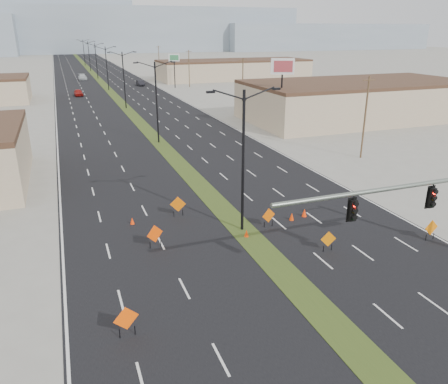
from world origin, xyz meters
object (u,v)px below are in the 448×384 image
object	(u,v)px
streetlight_6	(84,52)
streetlight_4	(96,60)
streetlight_3	(107,67)
construction_sign_4	(328,240)
streetlight_0	(243,158)
construction_sign_3	(269,216)
pole_sign_east_far	(174,61)
streetlight_1	(157,100)
car_mid	(140,83)
cone_2	(292,216)
construction_sign_1	(155,235)
construction_sign_5	(431,228)
cone_0	(246,233)
streetlight_5	(89,55)
car_far	(82,77)
car_left	(78,93)
cone_1	(304,213)
streetlight_2	(124,78)
construction_sign_0	(126,319)
construction_sign_2	(178,205)
cone_3	(132,221)
pole_sign_east_near	(282,72)

from	to	relation	value
streetlight_6	streetlight_4	bearing A→B (deg)	-90.00
streetlight_3	construction_sign_4	xyz separation A→B (m)	(4.00, -88.96, -4.59)
streetlight_0	construction_sign_3	bearing A→B (deg)	-6.18
construction_sign_4	pole_sign_east_far	distance (m)	88.68
streetlight_0	pole_sign_east_far	xyz separation A→B (m)	(16.15, 82.69, 1.18)
streetlight_1	pole_sign_east_far	distance (m)	57.04
car_mid	cone_2	world-z (taller)	car_mid
streetlight_3	construction_sign_1	world-z (taller)	streetlight_3
construction_sign_5	cone_0	bearing A→B (deg)	154.68
streetlight_5	car_far	size ratio (longest dim) A/B	1.82
streetlight_4	construction_sign_5	bearing A→B (deg)	-84.43
car_left	car_far	distance (m)	34.32
construction_sign_3	cone_0	size ratio (longest dim) A/B	2.63
car_mid	pole_sign_east_far	distance (m)	12.14
car_left	cone_1	xyz separation A→B (m)	(12.84, -75.46, -0.40)
construction_sign_4	cone_1	size ratio (longest dim) A/B	2.19
streetlight_3	streetlight_5	size ratio (longest dim) A/B	1.00
streetlight_2	construction_sign_1	xyz separation A→B (m)	(-6.47, -56.58, -4.45)
cone_2	construction_sign_1	bearing A→B (deg)	-175.55
streetlight_1	construction_sign_0	world-z (taller)	streetlight_1
construction_sign_0	construction_sign_2	size ratio (longest dim) A/B	1.01
construction_sign_5	cone_3	distance (m)	21.20
construction_sign_2	construction_sign_3	size ratio (longest dim) A/B	1.10
car_far	streetlight_0	bearing A→B (deg)	-88.58
streetlight_2	construction_sign_4	distance (m)	61.27
streetlight_1	construction_sign_1	xyz separation A→B (m)	(-6.47, -28.58, -4.45)
streetlight_2	car_mid	bearing A→B (deg)	75.63
construction_sign_4	streetlight_0	bearing A→B (deg)	138.00
streetlight_1	cone_1	size ratio (longest dim) A/B	15.49
streetlight_1	construction_sign_3	xyz separation A→B (m)	(2.00, -28.22, -4.55)
car_left	construction_sign_0	distance (m)	85.00
streetlight_3	pole_sign_east_far	distance (m)	16.25
streetlight_3	construction_sign_5	xyz separation A→B (m)	(11.50, -90.02, -4.54)
construction_sign_4	streetlight_1	bearing A→B (deg)	106.06
streetlight_2	construction_sign_0	xyz separation A→B (m)	(-9.60, -65.00, -4.46)
streetlight_3	streetlight_5	world-z (taller)	same
cone_2	streetlight_5	bearing A→B (deg)	91.72
construction_sign_5	streetlight_0	bearing A→B (deg)	149.38
car_left	construction_sign_5	xyz separation A→B (m)	(18.90, -82.00, 0.16)
pole_sign_east_near	streetlight_2	bearing A→B (deg)	146.67
cone_1	pole_sign_east_far	bearing A→B (deg)	82.57
streetlight_3	car_far	distance (m)	26.95
cone_0	cone_2	bearing A→B (deg)	18.65
streetlight_0	car_left	xyz separation A→B (m)	(-7.40, 75.97, -4.70)
cone_0	streetlight_5	bearing A→B (deg)	89.93
streetlight_2	cone_3	distance (m)	53.03
streetlight_1	construction_sign_0	size ratio (longest dim) A/B	6.13
construction_sign_0	cone_0	size ratio (longest dim) A/B	2.91
streetlight_3	construction_sign_3	xyz separation A→B (m)	(2.00, -84.22, -4.55)
streetlight_4	cone_0	distance (m)	113.34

